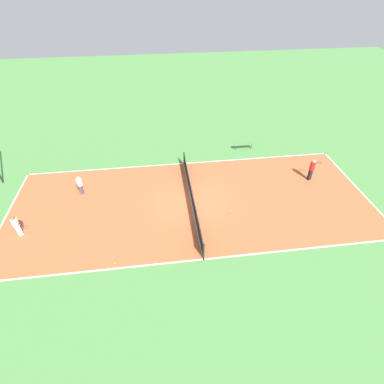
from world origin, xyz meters
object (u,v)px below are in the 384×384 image
(tennis_net, at_px, (192,196))
(tennis_ball_right_alley, at_px, (231,210))
(player_far_white, at_px, (16,225))
(tennis_ball_far_baseline, at_px, (115,263))
(player_near_white, at_px, (80,184))
(bench, at_px, (244,145))
(player_coach_red, at_px, (312,168))

(tennis_net, distance_m, tennis_ball_right_alley, 2.76)
(player_far_white, distance_m, tennis_ball_far_baseline, 6.41)
(player_far_white, distance_m, player_near_white, 4.68)
(tennis_net, relative_size, bench, 5.73)
(tennis_ball_far_baseline, bearing_deg, player_coach_red, -66.30)
(tennis_ball_far_baseline, bearing_deg, bench, -42.36)
(bench, relative_size, player_near_white, 1.16)
(player_near_white, bearing_deg, bench, 109.97)
(player_coach_red, distance_m, tennis_ball_far_baseline, 15.02)
(bench, bearing_deg, player_far_white, 27.52)
(bench, relative_size, player_coach_red, 0.98)
(player_near_white, relative_size, player_coach_red, 0.85)
(bench, bearing_deg, tennis_ball_far_baseline, 47.64)
(player_near_white, height_order, player_coach_red, player_coach_red)
(tennis_net, height_order, tennis_ball_right_alley, tennis_net)
(bench, bearing_deg, tennis_ball_right_alley, 69.46)
(tennis_net, distance_m, player_far_white, 10.59)
(tennis_ball_right_alley, bearing_deg, tennis_ball_far_baseline, 114.82)
(player_coach_red, xyz_separation_m, tennis_ball_right_alley, (-2.69, 6.51, -0.95))
(bench, distance_m, tennis_ball_far_baseline, 15.04)
(tennis_net, bearing_deg, player_near_white, 75.44)
(player_far_white, bearing_deg, player_near_white, 86.90)
(bench, distance_m, player_near_white, 13.62)
(tennis_ball_right_alley, bearing_deg, player_coach_red, -67.57)
(player_near_white, relative_size, tennis_ball_right_alley, 21.34)
(player_far_white, bearing_deg, tennis_ball_far_baseline, 9.72)
(player_coach_red, bearing_deg, player_far_white, 170.51)
(tennis_net, xyz_separation_m, tennis_ball_far_baseline, (-4.54, 4.79, -0.52))
(tennis_net, distance_m, player_coach_red, 9.07)
(player_coach_red, height_order, tennis_ball_far_baseline, player_coach_red)
(tennis_ball_far_baseline, distance_m, tennis_ball_right_alley, 7.95)
(player_far_white, distance_m, player_coach_red, 19.65)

